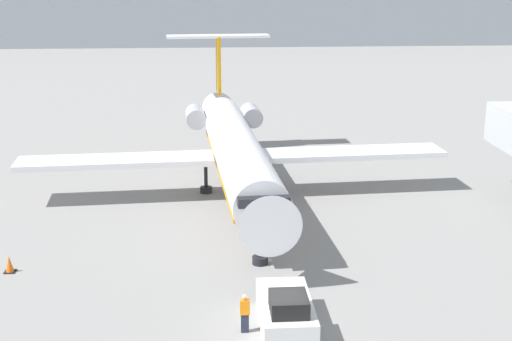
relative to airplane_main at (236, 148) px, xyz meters
name	(u,v)px	position (x,y,z in m)	size (l,w,h in m)	color
ground_plane	(279,335)	(0.94, -18.75, -3.22)	(600.00, 600.00, 0.00)	gray
terminal_building	(219,2)	(0.94, 101.25, 4.88)	(180.00, 16.80, 16.16)	#8C939E
airplane_main	(236,148)	(0.00, 0.00, 0.00)	(28.01, 28.97, 9.33)	white
pushback_tug	(286,312)	(1.28, -18.21, -2.49)	(2.14, 4.68, 1.94)	silver
worker_near_tug	(245,312)	(-0.43, -18.36, -2.35)	(0.40, 0.24, 1.67)	#232838
traffic_cone_left	(9,264)	(-11.64, -11.54, -2.82)	(0.55, 0.55, 0.83)	black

